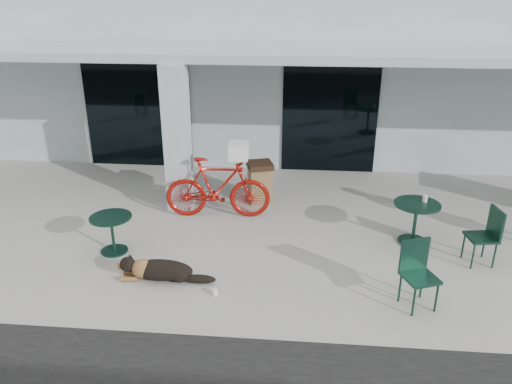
# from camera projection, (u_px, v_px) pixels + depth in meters

# --- Properties ---
(ground) EXTENTS (80.00, 80.00, 0.00)m
(ground) POSITION_uv_depth(u_px,v_px,m) (235.00, 264.00, 8.83)
(ground) COLOR #A4A19B
(ground) RESTS_ON ground
(building) EXTENTS (22.00, 7.00, 4.50)m
(building) POSITION_uv_depth(u_px,v_px,m) (269.00, 63.00, 15.77)
(building) COLOR silver
(building) RESTS_ON ground
(storefront_glass_left) EXTENTS (2.80, 0.06, 2.70)m
(storefront_glass_left) POSITION_uv_depth(u_px,v_px,m) (139.00, 116.00, 13.15)
(storefront_glass_left) COLOR black
(storefront_glass_left) RESTS_ON ground
(storefront_glass_right) EXTENTS (2.40, 0.06, 2.70)m
(storefront_glass_right) POSITION_uv_depth(u_px,v_px,m) (329.00, 121.00, 12.73)
(storefront_glass_right) COLOR black
(storefront_glass_right) RESTS_ON ground
(column) EXTENTS (0.50, 0.50, 3.12)m
(column) POSITION_uv_depth(u_px,v_px,m) (177.00, 139.00, 10.46)
(column) COLOR silver
(column) RESTS_ON ground
(overhang) EXTENTS (22.00, 2.80, 0.18)m
(overhang) POSITION_uv_depth(u_px,v_px,m) (254.00, 51.00, 10.90)
(overhang) COLOR silver
(overhang) RESTS_ON column
(bicycle) EXTENTS (2.22, 0.74, 1.32)m
(bicycle) POSITION_uv_depth(u_px,v_px,m) (218.00, 188.00, 10.37)
(bicycle) COLOR #99140C
(bicycle) RESTS_ON ground
(laundry_basket) EXTENTS (0.41, 0.54, 0.31)m
(laundry_basket) POSITION_uv_depth(u_px,v_px,m) (239.00, 151.00, 10.04)
(laundry_basket) COLOR white
(laundry_basket) RESTS_ON bicycle
(dog) EXTENTS (1.25, 0.47, 0.41)m
(dog) POSITION_uv_depth(u_px,v_px,m) (161.00, 269.00, 8.27)
(dog) COLOR black
(dog) RESTS_ON ground
(cup_near_dog) EXTENTS (0.11, 0.11, 0.11)m
(cup_near_dog) POSITION_uv_depth(u_px,v_px,m) (215.00, 292.00, 7.91)
(cup_near_dog) COLOR white
(cup_near_dog) RESTS_ON ground
(cafe_table_near) EXTENTS (0.94, 0.94, 0.71)m
(cafe_table_near) POSITION_uv_depth(u_px,v_px,m) (113.00, 234.00, 9.09)
(cafe_table_near) COLOR #123327
(cafe_table_near) RESTS_ON ground
(cafe_table_far) EXTENTS (0.87, 0.87, 0.81)m
(cafe_table_far) POSITION_uv_depth(u_px,v_px,m) (415.00, 223.00, 9.41)
(cafe_table_far) COLOR #123327
(cafe_table_far) RESTS_ON ground
(cafe_chair_far_a) EXTENTS (0.63, 0.66, 1.05)m
(cafe_chair_far_a) POSITION_uv_depth(u_px,v_px,m) (420.00, 277.00, 7.46)
(cafe_chair_far_a) COLOR #123327
(cafe_chair_far_a) RESTS_ON ground
(cafe_chair_far_b) EXTENTS (0.58, 0.54, 1.04)m
(cafe_chair_far_b) POSITION_uv_depth(u_px,v_px,m) (481.00, 237.00, 8.66)
(cafe_chair_far_b) COLOR #123327
(cafe_chair_far_b) RESTS_ON ground
(cup_on_table) EXTENTS (0.09, 0.09, 0.12)m
(cup_on_table) POSITION_uv_depth(u_px,v_px,m) (425.00, 199.00, 9.31)
(cup_on_table) COLOR white
(cup_on_table) RESTS_ON cafe_table_far
(trash_receptacle) EXTENTS (0.68, 0.68, 0.92)m
(trash_receptacle) POSITION_uv_depth(u_px,v_px,m) (260.00, 182.00, 11.20)
(trash_receptacle) COLOR olive
(trash_receptacle) RESTS_ON ground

